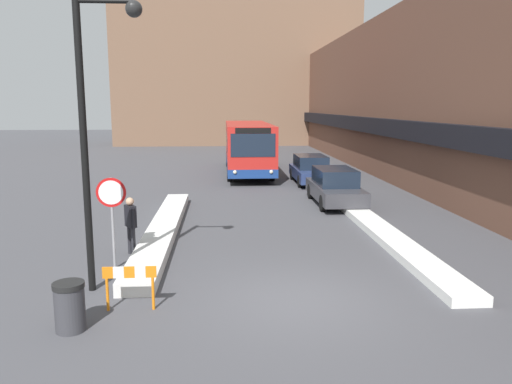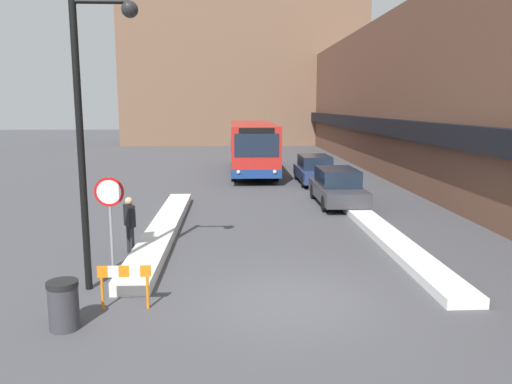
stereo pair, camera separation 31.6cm
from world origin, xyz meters
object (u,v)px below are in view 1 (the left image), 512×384
(trash_bin, at_px, (70,306))
(construction_barricade, at_px, (130,279))
(city_bus, at_px, (248,146))
(parked_car_front, at_px, (335,186))
(stop_sign, at_px, (112,203))
(parked_car_back, at_px, (311,169))
(pedestrian, at_px, (131,221))
(street_lamp, at_px, (95,114))

(trash_bin, xyz_separation_m, construction_barricade, (0.96, 0.90, 0.19))
(city_bus, xyz_separation_m, parked_car_front, (3.24, -10.40, -0.93))
(city_bus, xyz_separation_m, trash_bin, (-4.47, -22.21, -1.22))
(city_bus, distance_m, stop_sign, 19.07)
(parked_car_front, xyz_separation_m, construction_barricade, (-6.75, -10.91, -0.11))
(parked_car_front, height_order, trash_bin, parked_car_front)
(city_bus, relative_size, parked_car_front, 2.45)
(parked_car_front, relative_size, parked_car_back, 1.00)
(parked_car_front, distance_m, pedestrian, 10.17)
(street_lamp, distance_m, construction_barricade, 3.67)
(city_bus, relative_size, street_lamp, 1.74)
(parked_car_back, distance_m, trash_bin, 19.38)
(construction_barricade, bearing_deg, street_lamp, 123.88)
(city_bus, relative_size, construction_barricade, 10.31)
(parked_car_back, relative_size, stop_sign, 1.92)
(trash_bin, relative_size, construction_barricade, 0.86)
(stop_sign, xyz_separation_m, trash_bin, (-0.05, -3.66, -1.27))
(pedestrian, bearing_deg, city_bus, 136.35)
(city_bus, bearing_deg, trash_bin, -101.38)
(street_lamp, xyz_separation_m, pedestrian, (0.14, 2.75, -3.03))
(stop_sign, xyz_separation_m, construction_barricade, (0.91, -2.76, -1.08))
(parked_car_front, distance_m, street_lamp, 12.72)
(parked_car_back, bearing_deg, stop_sign, -118.49)
(stop_sign, bearing_deg, street_lamp, -86.62)
(pedestrian, xyz_separation_m, trash_bin, (-0.28, -4.87, -0.52))
(street_lamp, relative_size, pedestrian, 3.93)
(trash_bin, bearing_deg, parked_car_front, 56.88)
(stop_sign, bearing_deg, trash_bin, -90.77)
(city_bus, height_order, stop_sign, city_bus)
(parked_car_back, height_order, stop_sign, stop_sign)
(city_bus, bearing_deg, pedestrian, -103.58)
(parked_car_back, distance_m, stop_sign, 16.09)
(parked_car_back, distance_m, construction_barricade, 18.17)
(parked_car_back, bearing_deg, pedestrian, -119.92)
(stop_sign, relative_size, construction_barricade, 2.18)
(parked_car_back, distance_m, street_lamp, 17.69)
(pedestrian, bearing_deg, trash_bin, -33.41)
(stop_sign, bearing_deg, city_bus, 76.59)
(city_bus, bearing_deg, stop_sign, -103.41)
(parked_car_back, bearing_deg, construction_barricade, -111.80)
(city_bus, relative_size, parked_car_back, 2.45)
(pedestrian, bearing_deg, parked_car_back, 120.01)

